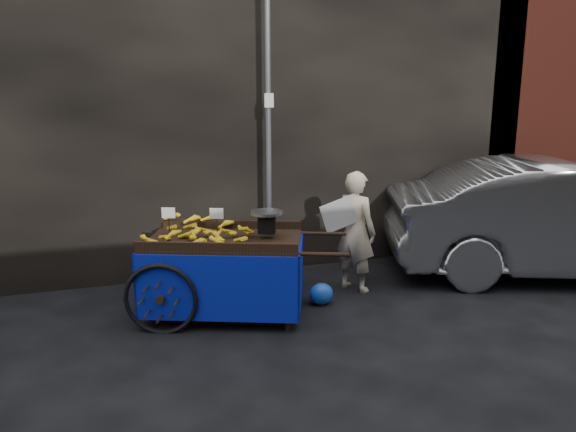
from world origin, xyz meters
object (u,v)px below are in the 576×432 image
object	(u,v)px
plastic_bag	(321,294)
vendor	(355,231)
banana_cart	(219,246)
parked_car	(568,219)

from	to	relation	value
plastic_bag	vendor	bearing A→B (deg)	31.08
banana_cart	plastic_bag	xyz separation A→B (m)	(1.20, -0.12, -0.67)
banana_cart	plastic_bag	world-z (taller)	banana_cart
banana_cart	parked_car	xyz separation A→B (m)	(4.82, -0.13, -0.00)
plastic_bag	parked_car	bearing A→B (deg)	-0.08
plastic_bag	parked_car	distance (m)	3.68
vendor	parked_car	xyz separation A→B (m)	(3.03, -0.36, 0.02)
banana_cart	parked_car	size ratio (longest dim) A/B	0.54
plastic_bag	parked_car	world-z (taller)	parked_car
banana_cart	plastic_bag	distance (m)	1.38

